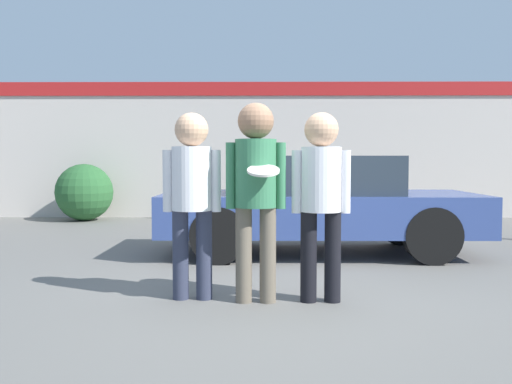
{
  "coord_description": "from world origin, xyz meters",
  "views": [
    {
      "loc": [
        -0.15,
        -5.36,
        1.31
      ],
      "look_at": [
        -0.2,
        0.02,
        1.0
      ],
      "focal_mm": 40.0,
      "sensor_mm": 36.0,
      "label": 1
    }
  ],
  "objects_px": {
    "person_middle_with_frisbee": "(256,182)",
    "parked_car_near": "(317,203)",
    "person_left": "(192,188)",
    "person_right": "(321,189)",
    "shrub": "(84,192)"
  },
  "relations": [
    {
      "from": "person_right",
      "to": "shrub",
      "type": "xyz_separation_m",
      "value": [
        -4.32,
        6.89,
        -0.43
      ]
    },
    {
      "from": "shrub",
      "to": "person_left",
      "type": "bearing_deg",
      "value": -65.27
    },
    {
      "from": "person_middle_with_frisbee",
      "to": "parked_car_near",
      "type": "relative_size",
      "value": 0.42
    },
    {
      "from": "person_left",
      "to": "parked_car_near",
      "type": "height_order",
      "value": "person_left"
    },
    {
      "from": "parked_car_near",
      "to": "shrub",
      "type": "xyz_separation_m",
      "value": [
        -4.55,
        4.19,
        -0.1
      ]
    },
    {
      "from": "person_right",
      "to": "shrub",
      "type": "height_order",
      "value": "person_right"
    },
    {
      "from": "person_middle_with_frisbee",
      "to": "shrub",
      "type": "distance_m",
      "value": 7.88
    },
    {
      "from": "parked_car_near",
      "to": "person_left",
      "type": "bearing_deg",
      "value": -118.43
    },
    {
      "from": "person_left",
      "to": "person_middle_with_frisbee",
      "type": "xyz_separation_m",
      "value": [
        0.59,
        -0.11,
        0.06
      ]
    },
    {
      "from": "person_left",
      "to": "person_right",
      "type": "height_order",
      "value": "person_left"
    },
    {
      "from": "parked_car_near",
      "to": "person_middle_with_frisbee",
      "type": "bearing_deg",
      "value": -106.77
    },
    {
      "from": "person_middle_with_frisbee",
      "to": "shrub",
      "type": "xyz_separation_m",
      "value": [
        -3.73,
        6.92,
        -0.5
      ]
    },
    {
      "from": "person_middle_with_frisbee",
      "to": "shrub",
      "type": "bearing_deg",
      "value": 118.32
    },
    {
      "from": "person_right",
      "to": "person_middle_with_frisbee",
      "type": "bearing_deg",
      "value": -177.62
    },
    {
      "from": "person_middle_with_frisbee",
      "to": "parked_car_near",
      "type": "xyz_separation_m",
      "value": [
        0.82,
        2.73,
        -0.4
      ]
    }
  ]
}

